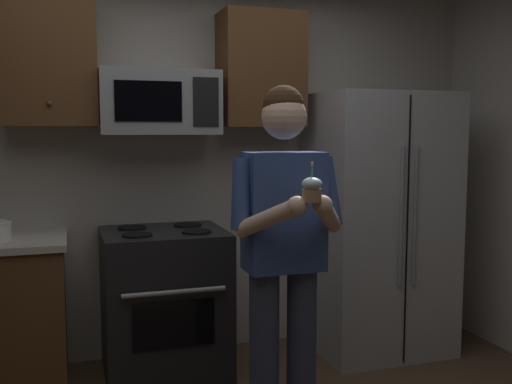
% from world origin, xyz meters
% --- Properties ---
extents(wall_back, '(4.40, 0.10, 2.60)m').
position_xyz_m(wall_back, '(0.00, 1.75, 1.30)').
color(wall_back, beige).
rests_on(wall_back, ground).
extents(oven_range, '(0.76, 0.70, 0.93)m').
position_xyz_m(oven_range, '(-0.15, 1.36, 0.46)').
color(oven_range, black).
rests_on(oven_range, ground).
extents(microwave, '(0.74, 0.41, 0.40)m').
position_xyz_m(microwave, '(-0.15, 1.48, 1.72)').
color(microwave, '#9EA0A5').
extents(refrigerator, '(0.90, 0.75, 1.80)m').
position_xyz_m(refrigerator, '(1.35, 1.32, 0.90)').
color(refrigerator, '#B7BABF').
rests_on(refrigerator, ground).
extents(cabinet_row_upper, '(2.78, 0.36, 0.76)m').
position_xyz_m(cabinet_row_upper, '(-0.72, 1.53, 1.95)').
color(cabinet_row_upper, brown).
extents(person, '(0.60, 0.48, 1.76)m').
position_xyz_m(person, '(0.29, 0.37, 1.00)').
color(person, '#383F59').
rests_on(person, ground).
extents(cupcake, '(0.09, 0.09, 0.17)m').
position_xyz_m(cupcake, '(0.29, 0.04, 1.29)').
color(cupcake, '#A87F56').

